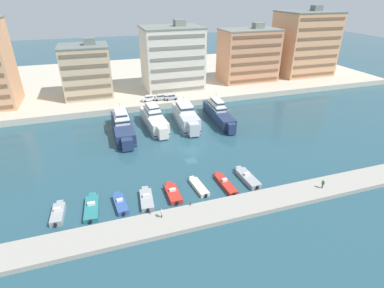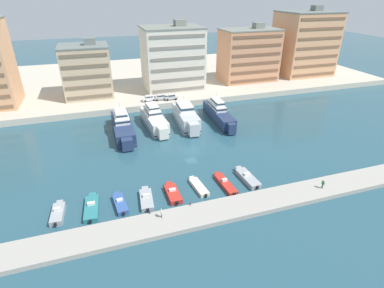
# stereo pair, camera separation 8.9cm
# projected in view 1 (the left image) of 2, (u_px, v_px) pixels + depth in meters

# --- Properties ---
(ground_plane) EXTENTS (400.00, 400.00, 0.00)m
(ground_plane) POSITION_uv_depth(u_px,v_px,m) (191.00, 151.00, 68.64)
(ground_plane) COLOR #285160
(quay_promenade) EXTENTS (180.00, 70.00, 1.84)m
(quay_promenade) POSITION_uv_depth(u_px,v_px,m) (143.00, 78.00, 121.97)
(quay_promenade) COLOR beige
(quay_promenade) RESTS_ON ground
(pier_dock) EXTENTS (120.00, 5.48, 0.83)m
(pier_dock) POSITION_uv_depth(u_px,v_px,m) (231.00, 209.00, 50.04)
(pier_dock) COLOR #A8A399
(pier_dock) RESTS_ON ground
(yacht_navy_far_left) EXTENTS (4.71, 20.46, 7.56)m
(yacht_navy_far_left) POSITION_uv_depth(u_px,v_px,m) (122.00, 126.00, 76.21)
(yacht_navy_far_left) COLOR navy
(yacht_navy_far_left) RESTS_ON ground
(yacht_ivory_left) EXTENTS (5.18, 18.06, 7.70)m
(yacht_ivory_left) POSITION_uv_depth(u_px,v_px,m) (154.00, 119.00, 80.07)
(yacht_ivory_left) COLOR silver
(yacht_ivory_left) RESTS_ON ground
(yacht_silver_mid_left) EXTENTS (5.35, 17.69, 7.33)m
(yacht_silver_mid_left) POSITION_uv_depth(u_px,v_px,m) (186.00, 117.00, 81.49)
(yacht_silver_mid_left) COLOR silver
(yacht_silver_mid_left) RESTS_ON ground
(yacht_navy_center_left) EXTENTS (4.44, 20.32, 7.62)m
(yacht_navy_center_left) POSITION_uv_depth(u_px,v_px,m) (218.00, 114.00, 83.84)
(yacht_navy_center_left) COLOR navy
(yacht_navy_center_left) RESTS_ON ground
(motorboat_grey_far_left) EXTENTS (2.21, 6.15, 1.48)m
(motorboat_grey_far_left) POSITION_uv_depth(u_px,v_px,m) (58.00, 213.00, 48.82)
(motorboat_grey_far_left) COLOR #9EA3A8
(motorboat_grey_far_left) RESTS_ON ground
(motorboat_teal_left) EXTENTS (2.65, 7.72, 1.31)m
(motorboat_teal_left) POSITION_uv_depth(u_px,v_px,m) (92.00, 208.00, 50.25)
(motorboat_teal_left) COLOR teal
(motorboat_teal_left) RESTS_ON ground
(motorboat_blue_mid_left) EXTENTS (2.33, 6.42, 1.20)m
(motorboat_blue_mid_left) POSITION_uv_depth(u_px,v_px,m) (120.00, 203.00, 51.23)
(motorboat_blue_mid_left) COLOR #33569E
(motorboat_blue_mid_left) RESTS_ON ground
(motorboat_grey_center_left) EXTENTS (2.65, 6.93, 1.27)m
(motorboat_grey_center_left) POSITION_uv_depth(u_px,v_px,m) (147.00, 199.00, 52.35)
(motorboat_grey_center_left) COLOR #9EA3A8
(motorboat_grey_center_left) RESTS_ON ground
(motorboat_red_center) EXTENTS (2.17, 6.54, 1.31)m
(motorboat_red_center) POSITION_uv_depth(u_px,v_px,m) (173.00, 193.00, 53.75)
(motorboat_red_center) COLOR red
(motorboat_red_center) RESTS_ON ground
(motorboat_cream_center_right) EXTENTS (2.29, 6.80, 0.80)m
(motorboat_cream_center_right) POSITION_uv_depth(u_px,v_px,m) (199.00, 187.00, 55.72)
(motorboat_cream_center_right) COLOR beige
(motorboat_cream_center_right) RESTS_ON ground
(motorboat_red_mid_right) EXTENTS (2.11, 7.80, 1.29)m
(motorboat_red_mid_right) POSITION_uv_depth(u_px,v_px,m) (225.00, 184.00, 56.49)
(motorboat_red_mid_right) COLOR red
(motorboat_red_mid_right) RESTS_ON ground
(motorboat_grey_right) EXTENTS (2.45, 7.82, 1.46)m
(motorboat_grey_right) POSITION_uv_depth(u_px,v_px,m) (247.00, 178.00, 58.14)
(motorboat_grey_right) COLOR #9EA3A8
(motorboat_grey_right) RESTS_ON ground
(car_white_far_left) EXTENTS (4.18, 2.09, 1.80)m
(car_white_far_left) POSITION_uv_depth(u_px,v_px,m) (149.00, 98.00, 93.73)
(car_white_far_left) COLOR white
(car_white_far_left) RESTS_ON quay_promenade
(car_silver_left) EXTENTS (4.12, 1.96, 1.80)m
(car_silver_left) POSITION_uv_depth(u_px,v_px,m) (160.00, 97.00, 94.68)
(car_silver_left) COLOR #B7BCC1
(car_silver_left) RESTS_ON quay_promenade
(car_silver_mid_left) EXTENTS (4.17, 2.06, 1.80)m
(car_silver_mid_left) POSITION_uv_depth(u_px,v_px,m) (171.00, 97.00, 94.89)
(car_silver_mid_left) COLOR #B7BCC1
(car_silver_mid_left) RESTS_ON quay_promenade
(apartment_block_left) EXTENTS (14.94, 13.58, 18.06)m
(apartment_block_left) POSITION_uv_depth(u_px,v_px,m) (86.00, 71.00, 95.71)
(apartment_block_left) COLOR #C6AD89
(apartment_block_left) RESTS_ON quay_promenade
(apartment_block_mid_left) EXTENTS (19.73, 15.87, 22.57)m
(apartment_block_mid_left) POSITION_uv_depth(u_px,v_px,m) (172.00, 58.00, 102.19)
(apartment_block_mid_left) COLOR silver
(apartment_block_mid_left) RESTS_ON quay_promenade
(apartment_block_center_left) EXTENTS (21.16, 12.61, 20.68)m
(apartment_block_center_left) POSITION_uv_depth(u_px,v_px,m) (248.00, 55.00, 112.11)
(apartment_block_center_left) COLOR tan
(apartment_block_center_left) RESTS_ON quay_promenade
(apartment_block_center) EXTENTS (21.29, 17.50, 25.95)m
(apartment_block_center) POSITION_uv_depth(u_px,v_px,m) (304.00, 43.00, 119.87)
(apartment_block_center) COLOR tan
(apartment_block_center) RESTS_ON quay_promenade
(pedestrian_near_edge) EXTENTS (0.23, 0.66, 1.70)m
(pedestrian_near_edge) POSITION_uv_depth(u_px,v_px,m) (323.00, 183.00, 54.10)
(pedestrian_near_edge) COLOR #4C515B
(pedestrian_near_edge) RESTS_ON pier_dock
(pedestrian_mid_deck) EXTENTS (0.26, 0.63, 1.64)m
(pedestrian_mid_deck) POSITION_uv_depth(u_px,v_px,m) (162.00, 212.00, 47.11)
(pedestrian_mid_deck) COLOR #282D3D
(pedestrian_mid_deck) RESTS_ON pier_dock
(bollard_west) EXTENTS (0.20, 0.20, 0.61)m
(bollard_west) POSITION_uv_depth(u_px,v_px,m) (150.00, 212.00, 48.14)
(bollard_west) COLOR #2D2D33
(bollard_west) RESTS_ON pier_dock
(bollard_west_mid) EXTENTS (0.20, 0.20, 0.61)m
(bollard_west_mid) POSITION_uv_depth(u_px,v_px,m) (190.00, 204.00, 50.04)
(bollard_west_mid) COLOR #2D2D33
(bollard_west_mid) RESTS_ON pier_dock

